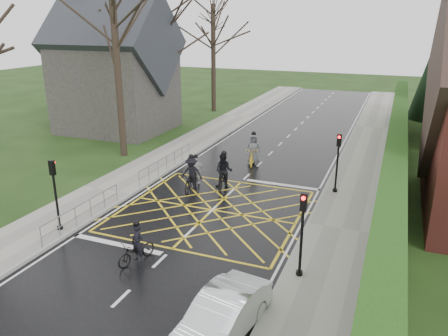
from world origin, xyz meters
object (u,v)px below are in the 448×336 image
Objects in this scene: car at (221,318)px; cyclist_lead at (253,153)px; cyclist_mid at (191,177)px; cyclist_front at (196,173)px; cyclist_back at (224,174)px; cyclist_rear at (137,249)px.

cyclist_lead is at bearing 112.53° from car.
cyclist_mid is 5.57m from cyclist_lead.
cyclist_mid reaches higher than car.
cyclist_front is at bearing -125.07° from cyclist_lead.
cyclist_back is 1.69m from cyclist_front.
car is at bearing -87.36° from cyclist_lead.
cyclist_back is 1.72m from cyclist_mid.
cyclist_mid is at bearing 117.61° from cyclist_rear.
cyclist_back is 0.94× the size of cyclist_lead.
cyclist_lead is 0.56× the size of car.
cyclist_lead reaches higher than car.
cyclist_mid is (-1.33, 7.37, 0.18)m from cyclist_rear.
cyclist_front is 4.79m from cyclist_lead.
car is at bearing -69.23° from cyclist_mid.
cyclist_back reaches higher than cyclist_mid.
car is (4.10, -15.32, -0.06)m from cyclist_lead.
cyclist_rear is 0.84× the size of cyclist_back.
cyclist_mid reaches higher than cyclist_front.
cyclist_front is at bearing 117.67° from cyclist_rear.
cyclist_rear is 0.44× the size of car.
cyclist_front reaches higher than car.
cyclist_lead is (0.35, 12.68, 0.19)m from cyclist_rear.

